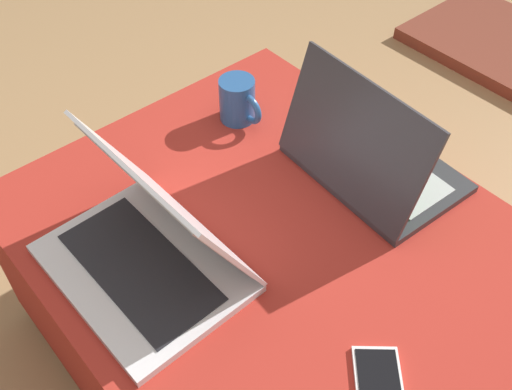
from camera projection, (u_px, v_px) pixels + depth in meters
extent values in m
plane|color=tan|center=(274.00, 353.00, 1.40)|extent=(14.00, 14.00, 0.00)
cube|color=maroon|center=(274.00, 348.00, 1.38)|extent=(0.92, 0.75, 0.05)
cube|color=#B22D23|center=(276.00, 296.00, 1.22)|extent=(0.96, 0.78, 0.37)
cube|color=silver|center=(143.00, 268.00, 1.03)|extent=(0.35, 0.27, 0.02)
cube|color=#232328|center=(139.00, 267.00, 1.02)|extent=(0.31, 0.15, 0.00)
cube|color=silver|center=(168.00, 200.00, 0.98)|extent=(0.35, 0.14, 0.23)
cube|color=white|center=(166.00, 203.00, 0.98)|extent=(0.31, 0.12, 0.21)
cube|color=#333338|center=(375.00, 167.00, 1.20)|extent=(0.34, 0.25, 0.02)
cube|color=#B2B2B7|center=(378.00, 163.00, 1.20)|extent=(0.30, 0.14, 0.00)
cube|color=#333338|center=(353.00, 140.00, 1.08)|extent=(0.33, 0.09, 0.22)
cube|color=green|center=(354.00, 139.00, 1.09)|extent=(0.30, 0.08, 0.20)
cube|color=black|center=(380.00, 390.00, 0.88)|extent=(0.14, 0.14, 0.00)
cylinder|color=#285693|center=(237.00, 100.00, 1.29)|extent=(0.08, 0.08, 0.10)
torus|color=#285693|center=(250.00, 109.00, 1.27)|extent=(0.07, 0.01, 0.07)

